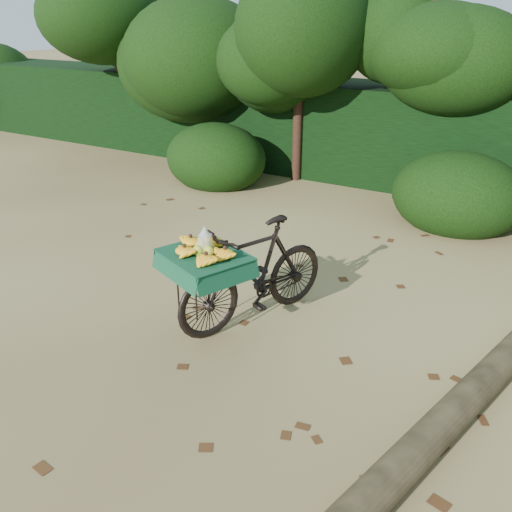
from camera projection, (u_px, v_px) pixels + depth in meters
The scene contains 7 objects.
ground at pixel (219, 324), 5.83m from camera, with size 80.00×80.00×0.00m, color tan.
vendor_bicycle at pixel (252, 272), 5.66m from camera, with size 1.32×1.99×1.14m.
fallen_log at pixel (461, 406), 4.40m from camera, with size 0.28×0.28×3.85m, color brown.
hedge_backdrop at pixel (403, 135), 10.39m from camera, with size 26.00×1.80×1.80m, color black.
tree_row at pixel (361, 78), 9.61m from camera, with size 14.50×2.00×4.00m, color black, non-canonical shape.
bush_clumps at pixel (394, 189), 8.78m from camera, with size 8.80×1.70×0.90m, color black, non-canonical shape.
leaf_litter at pixel (250, 298), 6.33m from camera, with size 7.00×7.30×0.01m, color #492A13, non-canonical shape.
Camera 1 is at (2.91, -4.10, 3.06)m, focal length 38.00 mm.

